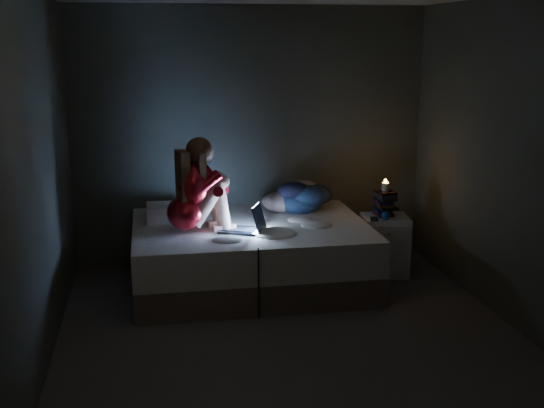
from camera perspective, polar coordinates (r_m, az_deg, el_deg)
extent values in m
cube|color=#453F3D|center=(5.58, 1.36, -10.54)|extent=(3.60, 3.80, 0.02)
cube|color=#393D33|center=(7.04, -1.74, 5.66)|extent=(3.60, 0.02, 2.60)
cube|color=#393D33|center=(3.39, 8.04, -3.17)|extent=(3.60, 0.02, 2.60)
cube|color=#393D33|center=(5.14, -18.76, 1.98)|extent=(0.02, 3.80, 2.60)
cube|color=#393D33|center=(5.82, 19.19, 3.24)|extent=(0.02, 3.80, 2.60)
cube|color=white|center=(6.58, -8.18, -0.67)|extent=(0.50, 0.36, 0.14)
cube|color=silver|center=(6.84, 9.31, -3.39)|extent=(0.49, 0.45, 0.58)
cylinder|color=beige|center=(6.76, 9.39, 1.27)|extent=(0.07, 0.07, 0.08)
cube|color=black|center=(6.62, 8.66, -1.28)|extent=(0.09, 0.15, 0.01)
sphere|color=navy|center=(6.64, 9.57, -0.96)|extent=(0.08, 0.08, 0.08)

